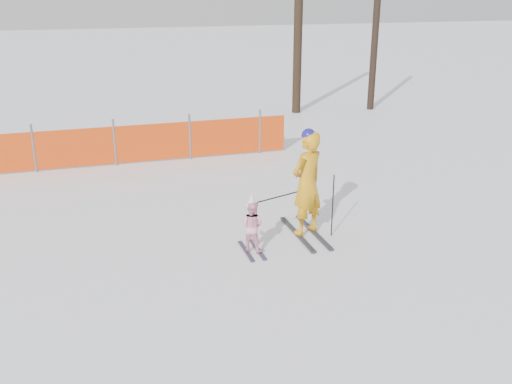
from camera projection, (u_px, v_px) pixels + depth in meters
ground at (264, 254)px, 10.13m from camera, size 120.00×120.00×0.00m
adult at (307, 183)px, 10.59m from camera, size 0.86×1.69×2.08m
child at (252, 225)px, 10.06m from camera, size 0.57×0.86×1.11m
ski_poles at (309, 201)px, 10.50m from camera, size 1.55×0.36×1.22m
safety_fence at (6, 153)px, 14.23m from camera, size 14.75×0.06×1.25m
tree_trunks at (326, 21)px, 20.59m from camera, size 3.25×0.56×7.11m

